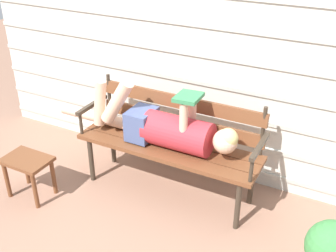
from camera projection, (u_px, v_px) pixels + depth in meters
ground_plane at (158, 202)px, 3.44m from camera, size 12.00×12.00×0.00m
house_siding at (195, 53)px, 3.44m from camera, size 4.39×0.08×2.22m
park_bench at (172, 137)px, 3.40m from camera, size 1.55×0.45×0.88m
reclining_person at (163, 127)px, 3.30m from camera, size 1.72×0.28×0.54m
footstool at (28, 167)px, 3.40m from camera, size 0.39×0.27×0.37m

